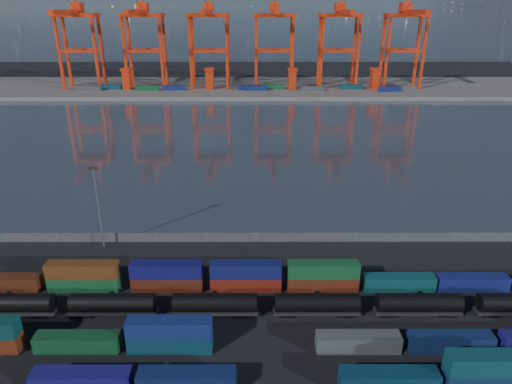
{
  "coord_description": "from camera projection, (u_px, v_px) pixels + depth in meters",
  "views": [
    {
      "loc": [
        -0.12,
        -53.2,
        43.92
      ],
      "look_at": [
        0.0,
        30.0,
        10.0
      ],
      "focal_mm": 32.0,
      "sensor_mm": 36.0,
      "label": 1
    }
  ],
  "objects": [
    {
      "name": "container_row_mid",
      "position": [
        182.0,
        339.0,
        62.28
      ],
      "size": [
        140.93,
        2.34,
        5.0
      ],
      "color": "#38393D",
      "rests_on": "ground"
    },
    {
      "name": "ground",
      "position": [
        256.0,
        334.0,
        65.85
      ],
      "size": [
        700.0,
        700.0,
        0.0
      ],
      "primitive_type": "plane",
      "color": "black",
      "rests_on": "ground"
    },
    {
      "name": "tanker_string",
      "position": [
        215.0,
        304.0,
        69.25
      ],
      "size": [
        106.21,
        2.84,
        4.06
      ],
      "color": "black",
      "rests_on": "ground"
    },
    {
      "name": "harbor_water",
      "position": [
        256.0,
        139.0,
        163.08
      ],
      "size": [
        700.0,
        700.0,
        0.0
      ],
      "primitive_type": "plane",
      "color": "#2D3842",
      "rests_on": "ground"
    },
    {
      "name": "container_row_north",
      "position": [
        208.0,
        278.0,
        75.62
      ],
      "size": [
        141.32,
        2.39,
        5.09
      ],
      "color": "navy",
      "rests_on": "ground"
    },
    {
      "name": "gantry_cranes",
      "position": [
        241.0,
        24.0,
        240.98
      ],
      "size": [
        197.07,
        42.37,
        57.37
      ],
      "color": "red",
      "rests_on": "ground"
    },
    {
      "name": "yard_light_mast",
      "position": [
        98.0,
        203.0,
        86.37
      ],
      "size": [
        1.6,
        0.4,
        16.6
      ],
      "color": "slate",
      "rests_on": "ground"
    },
    {
      "name": "quay_containers",
      "position": [
        235.0,
        88.0,
        245.59
      ],
      "size": [
        172.58,
        10.99,
        2.6
      ],
      "color": "navy",
      "rests_on": "far_quay"
    },
    {
      "name": "straddle_carriers",
      "position": [
        251.0,
        78.0,
        248.09
      ],
      "size": [
        140.0,
        7.0,
        11.1
      ],
      "color": "red",
      "rests_on": "far_quay"
    },
    {
      "name": "far_quay",
      "position": [
        256.0,
        88.0,
        259.93
      ],
      "size": [
        700.0,
        70.0,
        2.0
      ],
      "primitive_type": "cube",
      "color": "#514F4C",
      "rests_on": "ground"
    },
    {
      "name": "waterfront_fence",
      "position": [
        256.0,
        237.0,
        91.4
      ],
      "size": [
        160.12,
        0.12,
        2.2
      ],
      "color": "#595B5E",
      "rests_on": "ground"
    },
    {
      "name": "container_row_south",
      "position": [
        332.0,
        377.0,
        55.88
      ],
      "size": [
        139.43,
        2.47,
        5.25
      ],
      "color": "#3B3C40",
      "rests_on": "ground"
    }
  ]
}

